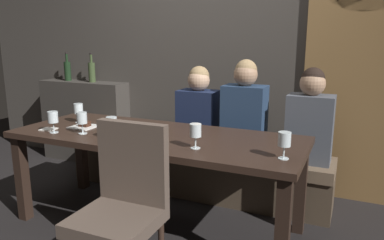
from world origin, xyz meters
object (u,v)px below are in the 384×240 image
at_px(diner_bearded, 244,110).
at_px(banquette_bench, 193,169).
at_px(wine_bottle_pale_label, 92,71).
at_px(wine_glass_center_back, 78,109).
at_px(dessert_plate, 84,126).
at_px(diner_far_end, 310,118).
at_px(chair_near_side, 123,199).
at_px(wine_glass_near_left, 111,124).
at_px(wine_glass_end_left, 82,118).
at_px(wine_glass_far_left, 284,140).
at_px(diner_redhead, 199,110).
at_px(wine_glass_near_right, 53,118).
at_px(wine_bottle_dark_red, 68,70).
at_px(wine_glass_center_front, 195,132).
at_px(dining_table, 156,145).

bearing_deg(diner_bearded, banquette_bench, 177.84).
bearing_deg(diner_bearded, wine_bottle_pale_label, 169.40).
distance_m(wine_glass_center_back, dessert_plate, 0.22).
bearing_deg(wine_bottle_pale_label, diner_far_end, -7.58).
bearing_deg(diner_far_end, dessert_plate, -155.17).
height_order(chair_near_side, dessert_plate, chair_near_side).
height_order(wine_glass_near_left, wine_glass_end_left, same).
xyz_separation_m(wine_glass_far_left, wine_glass_center_back, (-1.76, 0.25, 0.00)).
distance_m(diner_redhead, wine_glass_end_left, 1.08).
relative_size(chair_near_side, diner_bearded, 1.20).
distance_m(wine_glass_near_right, wine_glass_center_back, 0.35).
relative_size(wine_bottle_dark_red, wine_glass_near_left, 1.99).
distance_m(wine_bottle_pale_label, wine_glass_center_front, 2.23).
height_order(diner_redhead, diner_far_end, diner_far_end).
relative_size(diner_bearded, wine_glass_center_front, 5.00).
xyz_separation_m(diner_bearded, wine_glass_end_left, (-0.99, -0.89, 0.02)).
distance_m(dining_table, wine_glass_center_front, 0.51).
bearing_deg(banquette_bench, diner_bearded, -2.16).
bearing_deg(wine_glass_near_right, wine_glass_center_back, 99.32).
relative_size(wine_bottle_pale_label, wine_glass_far_left, 1.99).
bearing_deg(diner_redhead, wine_glass_far_left, -43.93).
xyz_separation_m(dining_table, wine_glass_center_back, (-0.78, 0.07, 0.20)).
xyz_separation_m(diner_far_end, wine_bottle_pale_label, (-2.44, 0.32, 0.26)).
xyz_separation_m(wine_glass_near_left, wine_glass_near_right, (-0.52, -0.02, 0.00)).
relative_size(banquette_bench, wine_glass_center_front, 15.24).
bearing_deg(wine_glass_center_front, wine_glass_far_left, 2.29).
bearing_deg(wine_glass_end_left, wine_glass_near_left, -8.44).
relative_size(dining_table, wine_bottle_pale_label, 6.75).
distance_m(dining_table, diner_far_end, 1.26).
xyz_separation_m(wine_glass_end_left, wine_glass_near_right, (-0.22, -0.07, 0.00)).
xyz_separation_m(dining_table, wine_glass_center_front, (0.42, -0.21, 0.20)).
bearing_deg(chair_near_side, diner_redhead, 96.36).
distance_m(banquette_bench, wine_glass_near_left, 1.16).
distance_m(banquette_bench, wine_glass_center_front, 1.18).
bearing_deg(dessert_plate, diner_bearded, 33.36).
xyz_separation_m(diner_far_end, wine_glass_center_back, (-1.80, -0.65, 0.04)).
bearing_deg(wine_glass_near_right, wine_bottle_pale_label, 117.70).
bearing_deg(chair_near_side, wine_bottle_pale_label, 132.61).
bearing_deg(diner_bearded, wine_glass_center_front, -94.21).
height_order(diner_redhead, dessert_plate, diner_redhead).
bearing_deg(diner_far_end, wine_glass_center_back, -160.30).
xyz_separation_m(chair_near_side, wine_glass_center_back, (-0.98, 0.79, 0.30)).
relative_size(wine_glass_near_right, wine_glass_center_back, 1.00).
distance_m(dining_table, dessert_plate, 0.64).
relative_size(diner_far_end, wine_bottle_pale_label, 2.36).
height_order(chair_near_side, wine_bottle_dark_red, wine_bottle_dark_red).
bearing_deg(wine_glass_far_left, wine_glass_end_left, -178.99).
height_order(wine_glass_center_front, wine_glass_near_left, same).
xyz_separation_m(wine_glass_center_front, wine_glass_far_left, (0.56, 0.02, 0.00)).
relative_size(chair_near_side, wine_bottle_dark_red, 3.01).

